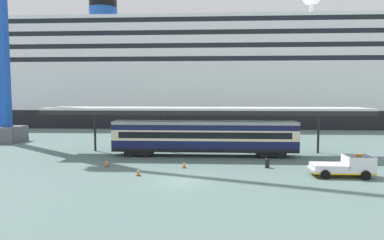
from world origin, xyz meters
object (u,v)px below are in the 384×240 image
at_px(service_truck, 347,166).
at_px(traffic_cone_far, 184,164).
at_px(dockside_crane, 5,16).
at_px(quay_bollard, 267,163).
at_px(cruise_ship, 120,78).
at_px(train_carriage, 204,137).
at_px(traffic_cone_near, 107,163).
at_px(traffic_cone_mid, 138,172).

distance_m(service_truck, traffic_cone_far, 14.79).
height_order(dockside_crane, quay_bollard, dockside_crane).
bearing_deg(cruise_ship, traffic_cone_far, -67.81).
bearing_deg(service_truck, cruise_ship, 124.03).
distance_m(train_carriage, traffic_cone_near, 11.61).
distance_m(traffic_cone_mid, quay_bollard, 12.59).
bearing_deg(traffic_cone_mid, traffic_cone_near, 138.53).
height_order(train_carriage, traffic_cone_far, train_carriage).
distance_m(traffic_cone_near, dockside_crane, 31.06).
relative_size(service_truck, traffic_cone_far, 6.65).
xyz_separation_m(traffic_cone_near, traffic_cone_far, (7.77, -0.17, 0.01)).
bearing_deg(traffic_cone_mid, cruise_ship, 107.03).
bearing_deg(train_carriage, dockside_crane, 162.33).
bearing_deg(train_carriage, quay_bollard, -42.85).
height_order(train_carriage, service_truck, train_carriage).
bearing_deg(traffic_cone_far, dockside_crane, 150.33).
bearing_deg(cruise_ship, service_truck, -55.97).
xyz_separation_m(traffic_cone_far, dockside_crane, (-27.54, 15.69, 18.24)).
distance_m(service_truck, dockside_crane, 49.18).
relative_size(cruise_ship, service_truck, 31.22).
xyz_separation_m(cruise_ship, traffic_cone_far, (19.47, -47.72, -10.94)).
distance_m(train_carriage, quay_bollard, 8.77).
bearing_deg(traffic_cone_mid, train_carriage, 59.36).
distance_m(traffic_cone_mid, traffic_cone_far, 5.07).
distance_m(train_carriage, dockside_crane, 34.92).
distance_m(train_carriage, traffic_cone_far, 6.86).
relative_size(train_carriage, quay_bollard, 22.18).
relative_size(traffic_cone_far, quay_bollard, 0.82).
bearing_deg(service_truck, traffic_cone_mid, -177.90).
relative_size(traffic_cone_mid, quay_bollard, 0.77).
relative_size(service_truck, traffic_cone_near, 6.75).
height_order(service_truck, quay_bollard, service_truck).
bearing_deg(traffic_cone_far, traffic_cone_near, 178.76).
bearing_deg(traffic_cone_near, train_carriage, 32.50).
bearing_deg(traffic_cone_mid, traffic_cone_far, 40.91).
xyz_separation_m(cruise_ship, traffic_cone_mid, (15.64, -51.04, -10.96)).
xyz_separation_m(service_truck, traffic_cone_far, (-14.54, 2.65, -0.60)).
xyz_separation_m(traffic_cone_mid, dockside_crane, (-23.71, 19.01, 18.26)).
distance_m(traffic_cone_near, traffic_cone_mid, 5.26).
distance_m(train_carriage, service_truck, 15.57).
relative_size(traffic_cone_near, traffic_cone_far, 0.98).
bearing_deg(traffic_cone_near, quay_bollard, 1.13).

